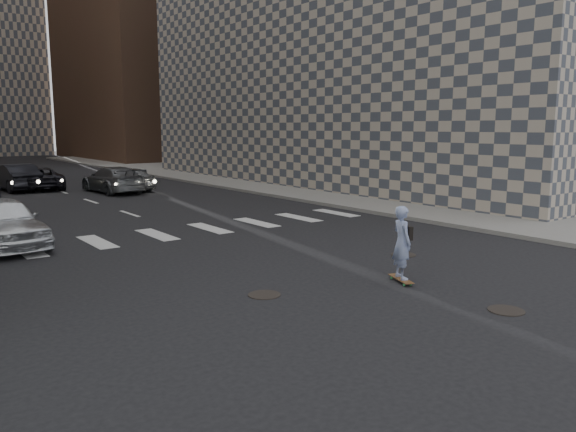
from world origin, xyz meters
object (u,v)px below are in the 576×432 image
silver_sedan (1,222)px  traffic_car_e (16,177)px  traffic_car_c (40,179)px  skateboarder (402,243)px  traffic_car_d (129,179)px  traffic_car_b (113,180)px

silver_sedan → traffic_car_e: 16.71m
traffic_car_c → skateboarder: bearing=98.1°
traffic_car_e → silver_sedan: bearing=72.6°
traffic_car_e → traffic_car_d: bearing=138.3°
traffic_car_b → traffic_car_d: 1.12m
skateboarder → traffic_car_d: 22.35m
traffic_car_c → traffic_car_d: 5.31m
traffic_car_d → traffic_car_e: size_ratio=0.87×
traffic_car_b → traffic_car_e: bearing=-49.8°
skateboarder → traffic_car_e: skateboarder is taller
silver_sedan → traffic_car_c: silver_sedan is taller
silver_sedan → traffic_car_b: silver_sedan is taller
skateboarder → traffic_car_b: skateboarder is taller
skateboarder → traffic_car_d: skateboarder is taller
silver_sedan → traffic_car_b: 14.34m
traffic_car_d → traffic_car_e: (-5.11, 3.83, 0.07)m
silver_sedan → traffic_car_d: size_ratio=1.12×
silver_sedan → traffic_car_c: 16.82m
traffic_car_e → traffic_car_b: bearing=129.1°
skateboarder → traffic_car_b: size_ratio=0.37×
silver_sedan → traffic_car_d: silver_sedan is taller
silver_sedan → traffic_car_c: size_ratio=0.98×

